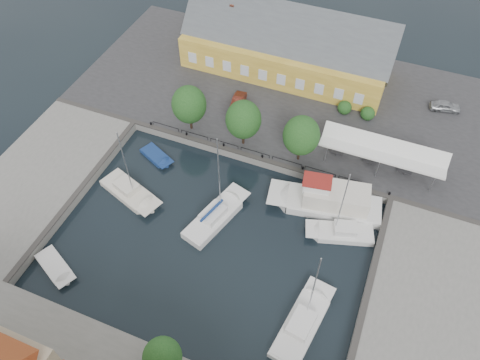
# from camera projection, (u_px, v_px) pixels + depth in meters

# --- Properties ---
(ground) EXTENTS (140.00, 140.00, 0.00)m
(ground) POSITION_uv_depth(u_px,v_px,m) (219.00, 229.00, 50.18)
(ground) COLOR black
(ground) RESTS_ON ground
(north_quay) EXTENTS (56.00, 26.00, 1.00)m
(north_quay) POSITION_uv_depth(u_px,v_px,m) (287.00, 96.00, 63.51)
(north_quay) COLOR #2D2D30
(north_quay) RESTS_ON ground
(west_quay) EXTENTS (12.00, 24.00, 1.00)m
(west_quay) POSITION_uv_depth(u_px,v_px,m) (37.00, 180.00, 53.91)
(west_quay) COLOR slate
(west_quay) RESTS_ON ground
(east_quay) EXTENTS (12.00, 24.00, 1.00)m
(east_quay) POSITION_uv_depth(u_px,v_px,m) (428.00, 316.00, 43.29)
(east_quay) COLOR slate
(east_quay) RESTS_ON ground
(quay_edge_fittings) EXTENTS (56.00, 24.72, 0.40)m
(quay_edge_fittings) POSITION_uv_depth(u_px,v_px,m) (236.00, 191.00, 52.19)
(quay_edge_fittings) COLOR #383533
(quay_edge_fittings) RESTS_ON north_quay
(warehouse) EXTENTS (28.56, 14.00, 9.55)m
(warehouse) POSITION_uv_depth(u_px,v_px,m) (283.00, 46.00, 64.33)
(warehouse) COLOR gold
(warehouse) RESTS_ON north_quay
(tent_canopy) EXTENTS (14.00, 4.00, 2.83)m
(tent_canopy) POSITION_uv_depth(u_px,v_px,m) (383.00, 150.00, 52.63)
(tent_canopy) COLOR white
(tent_canopy) RESTS_ON north_quay
(quay_trees) EXTENTS (18.20, 4.20, 6.30)m
(quay_trees) POSITION_uv_depth(u_px,v_px,m) (243.00, 120.00, 54.08)
(quay_trees) COLOR black
(quay_trees) RESTS_ON north_quay
(car_silver) EXTENTS (4.12, 2.33, 1.32)m
(car_silver) POSITION_uv_depth(u_px,v_px,m) (445.00, 106.00, 60.43)
(car_silver) COLOR #9DA0A5
(car_silver) RESTS_ON north_quay
(car_red) EXTENTS (1.79, 4.15, 1.33)m
(car_red) POSITION_uv_depth(u_px,v_px,m) (238.00, 102.00, 60.92)
(car_red) COLOR maroon
(car_red) RESTS_ON north_quay
(center_sailboat) EXTENTS (4.96, 9.13, 12.21)m
(center_sailboat) POSITION_uv_depth(u_px,v_px,m) (216.00, 217.00, 50.70)
(center_sailboat) COLOR white
(center_sailboat) RESTS_ON ground
(trawler) EXTENTS (12.96, 5.74, 5.00)m
(trawler) POSITION_uv_depth(u_px,v_px,m) (329.00, 202.00, 51.25)
(trawler) COLOR white
(trawler) RESTS_ON ground
(east_boat_a) EXTENTS (7.50, 4.37, 10.37)m
(east_boat_a) POSITION_uv_depth(u_px,v_px,m) (341.00, 233.00, 49.46)
(east_boat_a) COLOR white
(east_boat_a) RESTS_ON ground
(east_boat_c) EXTENTS (4.08, 9.21, 11.35)m
(east_boat_c) POSITION_uv_depth(u_px,v_px,m) (302.00, 324.00, 43.03)
(east_boat_c) COLOR white
(east_boat_c) RESTS_ON ground
(west_boat_b) EXTENTS (8.29, 5.12, 10.89)m
(west_boat_b) POSITION_uv_depth(u_px,v_px,m) (130.00, 193.00, 52.99)
(west_boat_b) COLOR silver
(west_boat_b) RESTS_ON ground
(launch_sw) EXTENTS (5.53, 4.01, 0.98)m
(launch_sw) POSITION_uv_depth(u_px,v_px,m) (56.00, 268.00, 47.03)
(launch_sw) COLOR white
(launch_sw) RESTS_ON ground
(launch_nw) EXTENTS (4.91, 3.56, 0.88)m
(launch_nw) POSITION_uv_depth(u_px,v_px,m) (157.00, 157.00, 56.81)
(launch_nw) COLOR navy
(launch_nw) RESTS_ON ground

